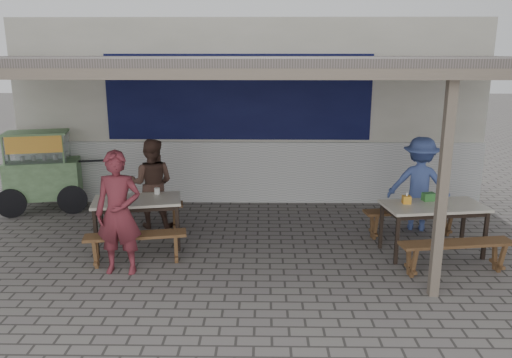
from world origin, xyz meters
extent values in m
plane|color=#64605B|center=(0.00, 0.00, 0.00)|extent=(60.00, 60.00, 0.00)
cube|color=beige|center=(0.00, 3.60, 1.75)|extent=(9.00, 1.20, 3.50)
cube|color=silver|center=(0.00, 2.97, 0.60)|extent=(9.00, 0.10, 1.20)
cube|color=#0E1345|center=(-0.20, 2.98, 2.05)|extent=(5.00, 0.03, 1.60)
cube|color=#5A504D|center=(0.00, 1.00, 2.75)|extent=(9.00, 4.20, 0.12)
cube|color=#67594E|center=(0.00, -1.05, 2.65)|extent=(9.00, 0.12, 0.12)
cube|color=#67594E|center=(2.35, -0.90, 1.35)|extent=(0.11, 0.11, 2.70)
cube|color=beige|center=(-1.61, 0.61, 0.73)|extent=(1.39, 0.94, 0.04)
cube|color=black|center=(-1.61, 0.61, 0.67)|extent=(1.28, 0.82, 0.06)
cube|color=black|center=(-2.13, 0.21, 0.35)|extent=(0.05, 0.05, 0.71)
cube|color=black|center=(-0.99, 0.43, 0.35)|extent=(0.05, 0.05, 0.71)
cube|color=black|center=(-2.24, 0.79, 0.35)|extent=(0.05, 0.05, 0.71)
cube|color=black|center=(-1.10, 1.01, 0.35)|extent=(0.05, 0.05, 0.71)
cube|color=brown|center=(-1.48, -0.06, 0.43)|extent=(1.41, 0.54, 0.04)
cube|color=brown|center=(-2.01, -0.16, 0.21)|extent=(0.10, 0.28, 0.41)
cube|color=brown|center=(-0.95, 0.04, 0.21)|extent=(0.10, 0.28, 0.41)
cube|color=brown|center=(-1.74, 1.28, 0.43)|extent=(1.41, 0.54, 0.04)
cube|color=brown|center=(-2.27, 1.18, 0.21)|extent=(0.10, 0.28, 0.41)
cube|color=brown|center=(-1.21, 1.39, 0.21)|extent=(0.10, 0.28, 0.41)
cube|color=beige|center=(2.73, 0.40, 0.73)|extent=(1.52, 0.91, 0.04)
cube|color=black|center=(2.73, 0.40, 0.67)|extent=(1.40, 0.79, 0.06)
cube|color=black|center=(2.13, 0.02, 0.35)|extent=(0.05, 0.05, 0.71)
cube|color=black|center=(3.42, 0.21, 0.35)|extent=(0.05, 0.05, 0.71)
cube|color=black|center=(2.04, 0.60, 0.35)|extent=(0.05, 0.05, 0.71)
cube|color=black|center=(3.34, 0.79, 0.35)|extent=(0.05, 0.05, 0.71)
cube|color=brown|center=(2.83, -0.28, 0.43)|extent=(1.55, 0.50, 0.04)
cube|color=brown|center=(2.23, -0.37, 0.21)|extent=(0.09, 0.28, 0.41)
cube|color=brown|center=(3.44, -0.19, 0.21)|extent=(0.09, 0.28, 0.41)
cube|color=brown|center=(2.63, 1.09, 0.43)|extent=(1.55, 0.50, 0.04)
cube|color=brown|center=(2.03, 1.00, 0.21)|extent=(0.09, 0.28, 0.41)
cube|color=brown|center=(3.24, 1.18, 0.21)|extent=(0.09, 0.28, 0.41)
cube|color=#79A76F|center=(-3.80, 2.40, 0.61)|extent=(1.40, 0.95, 0.66)
cube|color=#79A76F|center=(-3.80, 2.40, 0.26)|extent=(1.34, 0.90, 0.05)
cylinder|color=black|center=(-4.22, 1.93, 0.26)|extent=(0.53, 0.17, 0.53)
cylinder|color=black|center=(-3.21, 2.17, 0.26)|extent=(0.53, 0.17, 0.53)
cube|color=silver|center=(-3.85, 2.39, 1.21)|extent=(1.15, 0.80, 0.52)
cube|color=#79A76F|center=(-3.85, 2.39, 1.47)|extent=(1.19, 0.84, 0.04)
cube|color=#EF6138|center=(-3.77, 2.09, 1.30)|extent=(0.92, 0.24, 0.30)
cylinder|color=black|center=(-3.06, 2.58, 0.90)|extent=(0.65, 0.19, 0.04)
imported|color=maroon|center=(-1.62, -0.30, 0.83)|extent=(0.61, 0.41, 1.66)
imported|color=#4C332A|center=(-1.58, 1.52, 0.75)|extent=(0.76, 0.61, 1.50)
imported|color=#45599E|center=(2.84, 1.47, 0.78)|extent=(1.13, 0.85, 1.55)
cube|color=orange|center=(2.35, 0.46, 0.81)|extent=(0.11, 0.11, 0.11)
cube|color=#357935|center=(2.71, 0.60, 0.81)|extent=(0.20, 0.16, 0.12)
cylinder|color=silver|center=(-1.37, 0.90, 0.80)|extent=(0.09, 0.09, 0.10)
imported|color=white|center=(-1.89, 0.69, 0.77)|extent=(0.22, 0.22, 0.04)
camera|label=1|loc=(0.28, -6.49, 2.88)|focal=35.00mm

